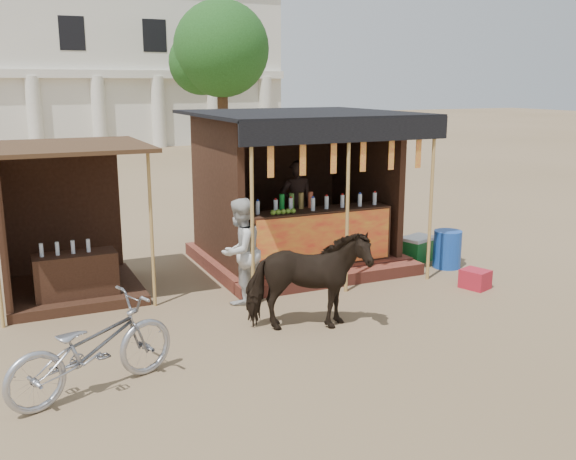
# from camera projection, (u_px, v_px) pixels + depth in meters

# --- Properties ---
(ground) EXTENTS (120.00, 120.00, 0.00)m
(ground) POSITION_uv_depth(u_px,v_px,m) (338.00, 335.00, 8.54)
(ground) COLOR #846B4C
(ground) RESTS_ON ground
(main_stall) EXTENTS (3.60, 3.61, 2.78)m
(main_stall) POSITION_uv_depth(u_px,v_px,m) (298.00, 209.00, 11.69)
(main_stall) COLOR brown
(main_stall) RESTS_ON ground
(secondary_stall) EXTENTS (2.40, 2.40, 2.38)m
(secondary_stall) POSITION_uv_depth(u_px,v_px,m) (58.00, 243.00, 9.93)
(secondary_stall) COLOR #371F14
(secondary_stall) RESTS_ON ground
(cow) EXTENTS (1.79, 1.20, 1.38)m
(cow) POSITION_uv_depth(u_px,v_px,m) (307.00, 281.00, 8.56)
(cow) COLOR black
(cow) RESTS_ON ground
(motorbike) EXTENTS (2.06, 1.29, 1.02)m
(motorbike) POSITION_uv_depth(u_px,v_px,m) (92.00, 348.00, 6.86)
(motorbike) COLOR #9C9DA5
(motorbike) RESTS_ON ground
(bystander) EXTENTS (0.99, 0.94, 1.61)m
(bystander) POSITION_uv_depth(u_px,v_px,m) (240.00, 251.00, 9.65)
(bystander) COLOR beige
(bystander) RESTS_ON ground
(blue_barrel) EXTENTS (0.61, 0.61, 0.68)m
(blue_barrel) POSITION_uv_depth(u_px,v_px,m) (447.00, 249.00, 11.60)
(blue_barrel) COLOR #1644A8
(blue_barrel) RESTS_ON ground
(red_crate) EXTENTS (0.47, 0.52, 0.31)m
(red_crate) POSITION_uv_depth(u_px,v_px,m) (475.00, 279.00, 10.45)
(red_crate) COLOR #A51B29
(red_crate) RESTS_ON ground
(cooler) EXTENTS (0.75, 0.62, 0.46)m
(cooler) POSITION_uv_depth(u_px,v_px,m) (418.00, 248.00, 12.07)
(cooler) COLOR #176B29
(cooler) RESTS_ON ground
(background_building) EXTENTS (26.00, 7.45, 8.18)m
(background_building) POSITION_uv_depth(u_px,v_px,m) (26.00, 69.00, 33.35)
(background_building) COLOR silver
(background_building) RESTS_ON ground
(tree) EXTENTS (4.50, 4.40, 7.00)m
(tree) POSITION_uv_depth(u_px,v_px,m) (217.00, 53.00, 29.47)
(tree) COLOR #382314
(tree) RESTS_ON ground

